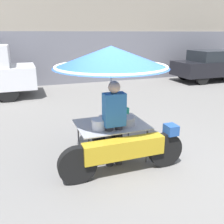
% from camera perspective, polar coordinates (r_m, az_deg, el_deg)
% --- Properties ---
extents(ground_plane, '(36.00, 36.00, 0.00)m').
position_cam_1_polar(ground_plane, '(4.81, 5.96, -11.61)').
color(ground_plane, slate).
extents(shopfront_building, '(28.00, 2.06, 4.33)m').
position_cam_1_polar(shopfront_building, '(12.96, -12.03, 16.49)').
color(shopfront_building, gray).
rests_on(shopfront_building, ground).
extents(vendor_motorcycle_cart, '(2.25, 2.06, 2.13)m').
position_cam_1_polar(vendor_motorcycle_cart, '(4.43, 0.14, 9.06)').
color(vendor_motorcycle_cart, black).
rests_on(vendor_motorcycle_cart, ground).
extents(vendor_person, '(0.38, 0.22, 1.57)m').
position_cam_1_polar(vendor_person, '(4.40, 0.49, -1.82)').
color(vendor_person, '#2D2D33').
rests_on(vendor_person, ground).
extents(parked_car, '(4.18, 1.72, 1.51)m').
position_cam_1_polar(parked_car, '(13.78, 22.27, 9.87)').
color(parked_car, black).
rests_on(parked_car, ground).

